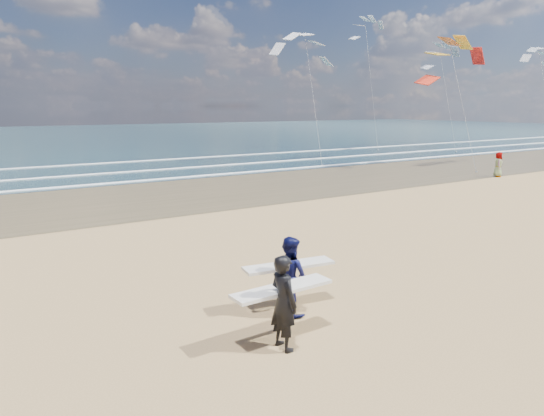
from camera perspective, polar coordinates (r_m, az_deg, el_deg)
wet_sand_strip at (r=36.43m, az=13.13°, el=4.19°), size 220.00×12.00×0.01m
ocean at (r=83.61m, az=-14.25°, el=8.32°), size 220.00×100.00×0.02m
foam_breakers at (r=44.07m, az=3.79°, el=5.82°), size 220.00×11.70×0.05m
surfer_near at (r=9.61m, az=1.35°, el=-10.86°), size 2.22×1.02×1.93m
surfer_far at (r=11.18m, az=2.14°, el=-7.83°), size 2.25×1.26×1.83m
beachgoer_0 at (r=36.22m, az=25.09°, el=4.66°), size 0.97×0.91×1.67m
kite_0 at (r=39.92m, az=20.98°, el=13.78°), size 7.17×4.89×10.91m
kite_1 at (r=41.54m, az=4.64°, el=14.48°), size 6.07×4.77×11.78m
kite_2 at (r=56.15m, az=19.74°, el=13.28°), size 5.69×4.73×12.29m
kite_5 at (r=56.04m, az=11.51°, el=14.95°), size 4.96×4.65×15.13m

